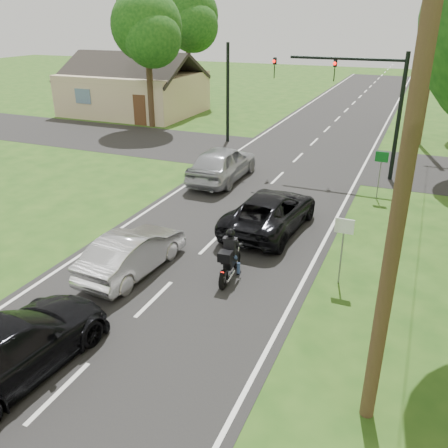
{
  "coord_description": "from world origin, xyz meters",
  "views": [
    {
      "loc": [
        6.37,
        -9.87,
        7.48
      ],
      "look_at": [
        0.91,
        3.0,
        1.3
      ],
      "focal_mm": 38.0,
      "sensor_mm": 36.0,
      "label": 1
    }
  ],
  "objects": [
    {
      "name": "utility_pole_near",
      "position": [
        6.2,
        -2.0,
        5.08
      ],
      "size": [
        1.6,
        0.28,
        10.0
      ],
      "color": "brown",
      "rests_on": "ground"
    },
    {
      "name": "traffic_signal",
      "position": [
        3.34,
        14.0,
        4.14
      ],
      "size": [
        6.38,
        0.44,
        6.0
      ],
      "color": "black",
      "rests_on": "ground"
    },
    {
      "name": "house",
      "position": [
        -16.0,
        24.0,
        1.77
      ],
      "size": [
        10.2,
        8.0,
        4.84
      ],
      "color": "#C2B187",
      "rests_on": "ground"
    },
    {
      "name": "motorcycle_rider",
      "position": [
        1.55,
        1.94,
        0.66
      ],
      "size": [
        0.56,
        1.94,
        1.67
      ],
      "rotation": [
        0.0,
        0.0,
        0.08
      ],
      "color": "black",
      "rests_on": "ground"
    },
    {
      "name": "dark_suv",
      "position": [
        1.55,
        5.96,
        0.72
      ],
      "size": [
        2.71,
        5.27,
        1.42
      ],
      "primitive_type": "imported",
      "rotation": [
        0.0,
        0.0,
        3.07
      ],
      "color": "black",
      "rests_on": "road"
    },
    {
      "name": "silver_suv",
      "position": [
        -2.41,
        10.61,
        0.87
      ],
      "size": [
        2.04,
        5.06,
        1.72
      ],
      "primitive_type": "imported",
      "rotation": [
        0.0,
        0.0,
        3.14
      ],
      "color": "#A6A9AE",
      "rests_on": "road"
    },
    {
      "name": "dark_car_behind",
      "position": [
        -1.3,
        -3.9,
        0.73
      ],
      "size": [
        2.4,
        5.11,
        1.44
      ],
      "primitive_type": "imported",
      "rotation": [
        0.0,
        0.0,
        3.06
      ],
      "color": "black",
      "rests_on": "road"
    },
    {
      "name": "cross_road",
      "position": [
        0.0,
        16.0,
        0.01
      ],
      "size": [
        60.0,
        7.0,
        0.01
      ],
      "primitive_type": "cube",
      "color": "black",
      "rests_on": "ground"
    },
    {
      "name": "utility_pole_far",
      "position": [
        6.2,
        22.0,
        5.08
      ],
      "size": [
        1.6,
        0.28,
        10.0
      ],
      "color": "brown",
      "rests_on": "ground"
    },
    {
      "name": "sign_white",
      "position": [
        4.7,
        2.98,
        1.6
      ],
      "size": [
        0.55,
        0.07,
        2.12
      ],
      "color": "slate",
      "rests_on": "ground"
    },
    {
      "name": "signal_pole_far",
      "position": [
        -5.2,
        18.0,
        3.0
      ],
      "size": [
        0.2,
        0.2,
        6.0
      ],
      "primitive_type": "cylinder",
      "color": "black",
      "rests_on": "ground"
    },
    {
      "name": "tree_left_near",
      "position": [
        -11.73,
        19.78,
        6.53
      ],
      "size": [
        5.12,
        4.96,
        9.22
      ],
      "color": "#332316",
      "rests_on": "ground"
    },
    {
      "name": "ground",
      "position": [
        0.0,
        0.0,
        0.0
      ],
      "size": [
        140.0,
        140.0,
        0.0
      ],
      "primitive_type": "plane",
      "color": "#214814",
      "rests_on": "ground"
    },
    {
      "name": "sign_green",
      "position": [
        4.9,
        10.98,
        1.6
      ],
      "size": [
        0.55,
        0.07,
        2.12
      ],
      "color": "slate",
      "rests_on": "ground"
    },
    {
      "name": "road",
      "position": [
        0.0,
        10.0,
        0.01
      ],
      "size": [
        8.0,
        100.0,
        0.01
      ],
      "primitive_type": "cube",
      "color": "black",
      "rests_on": "ground"
    },
    {
      "name": "tree_left_far",
      "position": [
        -13.7,
        29.76,
        7.13
      ],
      "size": [
        5.76,
        5.58,
        10.14
      ],
      "color": "#332316",
      "rests_on": "ground"
    },
    {
      "name": "silver_sedan",
      "position": [
        -1.41,
        1.14,
        0.69
      ],
      "size": [
        1.68,
        4.18,
        1.35
      ],
      "primitive_type": "imported",
      "rotation": [
        0.0,
        0.0,
        3.08
      ],
      "color": "silver",
      "rests_on": "road"
    }
  ]
}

